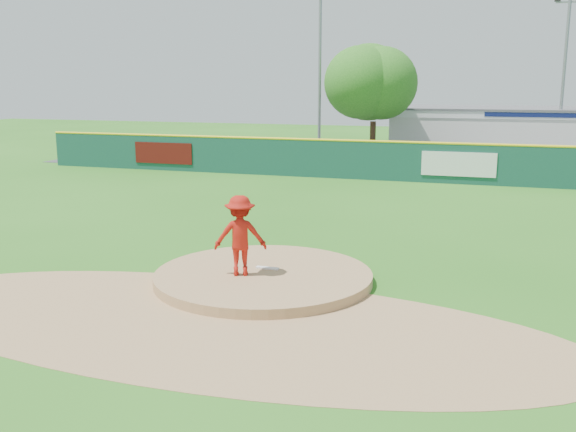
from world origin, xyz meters
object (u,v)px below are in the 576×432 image
(playground_slide, at_px, (179,147))
(light_pole_right, at_px, (564,73))
(deciduous_tree, at_px, (374,89))
(light_pole_left, at_px, (320,65))
(van, at_px, (391,158))
(pitcher, at_px, (240,235))
(pool_building_grp, at_px, (508,132))

(playground_slide, distance_m, light_pole_right, 24.88)
(deciduous_tree, xyz_separation_m, light_pole_left, (-4.00, 2.00, 1.50))
(light_pole_right, bearing_deg, deciduous_tree, -160.02)
(playground_slide, bearing_deg, van, -8.75)
(van, xyz_separation_m, playground_slide, (-14.57, 2.24, -0.03))
(playground_slide, bearing_deg, pitcher, -59.37)
(pool_building_grp, relative_size, light_pole_left, 1.38)
(van, height_order, light_pole_right, light_pole_right)
(van, bearing_deg, playground_slide, 81.84)
(pool_building_grp, xyz_separation_m, deciduous_tree, (-8.00, -6.99, 2.89))
(pitcher, distance_m, van, 22.15)
(van, bearing_deg, light_pole_right, -51.64)
(pool_building_grp, height_order, light_pole_right, light_pole_right)
(light_pole_right, bearing_deg, pool_building_grp, 135.05)
(deciduous_tree, bearing_deg, playground_slide, -175.62)
(pitcher, height_order, van, pitcher)
(pitcher, relative_size, deciduous_tree, 0.27)
(pool_building_grp, bearing_deg, light_pole_right, -44.95)
(van, height_order, light_pole_left, light_pole_left)
(van, height_order, pool_building_grp, pool_building_grp)
(playground_slide, xyz_separation_m, light_pole_right, (23.90, 4.99, 4.80))
(pitcher, relative_size, van, 0.37)
(pitcher, xyz_separation_m, pool_building_grp, (6.46, 32.37, 0.41))
(van, relative_size, light_pole_right, 0.54)
(van, distance_m, light_pole_left, 9.35)
(deciduous_tree, xyz_separation_m, light_pole_right, (11.00, 4.00, 0.99))
(pitcher, xyz_separation_m, playground_slide, (-14.44, 24.39, -0.51))
(deciduous_tree, distance_m, light_pole_right, 11.75)
(light_pole_left, bearing_deg, playground_slide, -161.44)
(light_pole_right, bearing_deg, pitcher, -107.85)
(deciduous_tree, bearing_deg, van, -62.69)
(deciduous_tree, bearing_deg, light_pole_right, 19.98)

